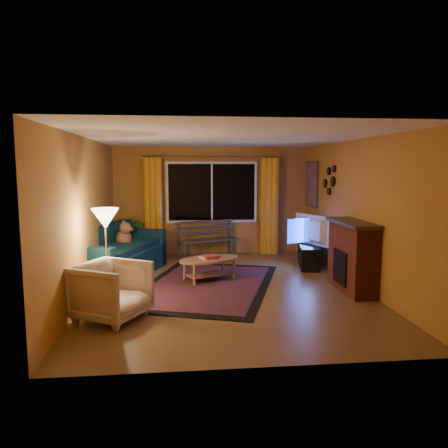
{
  "coord_description": "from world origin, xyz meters",
  "views": [
    {
      "loc": [
        -0.8,
        -7.16,
        2.03
      ],
      "look_at": [
        0.0,
        0.3,
        1.05
      ],
      "focal_mm": 35.0,
      "sensor_mm": 36.0,
      "label": 1
    }
  ],
  "objects": [
    {
      "name": "floor",
      "position": [
        0.0,
        0.0,
        -0.01
      ],
      "size": [
        4.5,
        6.0,
        0.02
      ],
      "primitive_type": "cube",
      "color": "brown",
      "rests_on": "ground"
    },
    {
      "name": "ceiling",
      "position": [
        0.0,
        0.0,
        2.51
      ],
      "size": [
        4.5,
        6.0,
        0.02
      ],
      "primitive_type": "cube",
      "color": "white",
      "rests_on": "ground"
    },
    {
      "name": "wall_back",
      "position": [
        0.0,
        3.01,
        1.25
      ],
      "size": [
        4.5,
        0.02,
        2.5
      ],
      "primitive_type": "cube",
      "color": "#B67830",
      "rests_on": "ground"
    },
    {
      "name": "wall_left",
      "position": [
        -2.26,
        0.0,
        1.25
      ],
      "size": [
        0.02,
        6.0,
        2.5
      ],
      "primitive_type": "cube",
      "color": "#B67830",
      "rests_on": "ground"
    },
    {
      "name": "wall_right",
      "position": [
        2.26,
        0.0,
        1.25
      ],
      "size": [
        0.02,
        6.0,
        2.5
      ],
      "primitive_type": "cube",
      "color": "#B67830",
      "rests_on": "ground"
    },
    {
      "name": "window",
      "position": [
        0.0,
        2.94,
        1.45
      ],
      "size": [
        2.0,
        0.02,
        1.3
      ],
      "primitive_type": "cube",
      "color": "black",
      "rests_on": "wall_back"
    },
    {
      "name": "curtain_rod",
      "position": [
        0.0,
        2.9,
        2.25
      ],
      "size": [
        3.2,
        0.03,
        0.03
      ],
      "primitive_type": "cylinder",
      "rotation": [
        0.0,
        1.57,
        0.0
      ],
      "color": "#BF8C3F",
      "rests_on": "wall_back"
    },
    {
      "name": "curtain_left",
      "position": [
        -1.35,
        2.88,
        1.12
      ],
      "size": [
        0.36,
        0.36,
        2.24
      ],
      "primitive_type": "cylinder",
      "color": "orange",
      "rests_on": "ground"
    },
    {
      "name": "curtain_right",
      "position": [
        1.35,
        2.88,
        1.12
      ],
      "size": [
        0.36,
        0.36,
        2.24
      ],
      "primitive_type": "cylinder",
      "color": "orange",
      "rests_on": "ground"
    },
    {
      "name": "bench",
      "position": [
        -0.14,
        2.44,
        0.21
      ],
      "size": [
        1.43,
        0.85,
        0.41
      ],
      "primitive_type": "cube",
      "rotation": [
        0.0,
        0.0,
        0.34
      ],
      "color": "#34291D",
      "rests_on": "ground"
    },
    {
      "name": "potted_plant",
      "position": [
        -1.76,
        2.75,
        0.41
      ],
      "size": [
        0.49,
        0.49,
        0.82
      ],
      "primitive_type": "imported",
      "rotation": [
        0.0,
        0.0,
        0.06
      ],
      "color": "#235B1E",
      "rests_on": "ground"
    },
    {
      "name": "sofa",
      "position": [
        -1.91,
        0.99,
        0.47
      ],
      "size": [
        1.75,
        2.51,
        0.94
      ],
      "primitive_type": "cube",
      "rotation": [
        0.0,
        0.0,
        -0.37
      ],
      "color": "#08222E",
      "rests_on": "ground"
    },
    {
      "name": "dog",
      "position": [
        -1.86,
        1.51,
        0.69
      ],
      "size": [
        0.43,
        0.49,
        0.45
      ],
      "primitive_type": null,
      "rotation": [
        0.0,
        0.0,
        -0.37
      ],
      "color": "#965839",
      "rests_on": "sofa"
    },
    {
      "name": "armchair",
      "position": [
        -1.69,
        -1.38,
        0.43
      ],
      "size": [
        1.09,
        1.11,
        0.86
      ],
      "primitive_type": "imported",
      "rotation": [
        0.0,
        0.0,
        1.06
      ],
      "color": "#C6B09B",
      "rests_on": "ground"
    },
    {
      "name": "floor_lamp",
      "position": [
        -1.85,
        -0.7,
        0.71
      ],
      "size": [
        0.31,
        0.31,
        1.43
      ],
      "primitive_type": "cylinder",
      "rotation": [
        0.0,
        0.0,
        -0.35
      ],
      "color": "#BF8C3F",
      "rests_on": "ground"
    },
    {
      "name": "rug",
      "position": [
        -0.31,
        0.17,
        0.01
      ],
      "size": [
        3.03,
        3.8,
        0.02
      ],
      "primitive_type": "cube",
      "rotation": [
        0.0,
        0.0,
        -0.32
      ],
      "color": "#65200E",
      "rests_on": "ground"
    },
    {
      "name": "coffee_table",
      "position": [
        -0.25,
        0.47,
        0.21
      ],
      "size": [
        1.5,
        1.5,
        0.42
      ],
      "primitive_type": "cylinder",
      "rotation": [
        0.0,
        0.0,
        0.4
      ],
      "color": "#9B6B4E",
      "rests_on": "ground"
    },
    {
      "name": "tv_console",
      "position": [
        1.86,
        1.39,
        0.23
      ],
      "size": [
        0.58,
        1.14,
        0.45
      ],
      "primitive_type": "cube",
      "rotation": [
        0.0,
        0.0,
        -0.21
      ],
      "color": "black",
      "rests_on": "ground"
    },
    {
      "name": "television",
      "position": [
        1.86,
        1.39,
        0.76
      ],
      "size": [
        0.55,
        1.03,
        0.61
      ],
      "primitive_type": "imported",
      "rotation": [
        0.0,
        0.0,
        1.98
      ],
      "color": "black",
      "rests_on": "tv_console"
    },
    {
      "name": "fireplace",
      "position": [
        2.05,
        -0.4,
        0.55
      ],
      "size": [
        0.4,
        1.2,
        1.1
      ],
      "primitive_type": "cube",
      "color": "maroon",
      "rests_on": "ground"
    },
    {
      "name": "mirror_cluster",
      "position": [
        2.21,
        1.3,
        1.8
      ],
      "size": [
        0.06,
        0.6,
        0.56
      ],
      "primitive_type": null,
      "color": "black",
      "rests_on": "wall_right"
    },
    {
      "name": "painting",
      "position": [
        2.22,
        2.45,
        1.65
      ],
      "size": [
        0.04,
        0.76,
        0.96
      ],
      "primitive_type": "cube",
      "color": "#C75220",
      "rests_on": "wall_right"
    }
  ]
}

